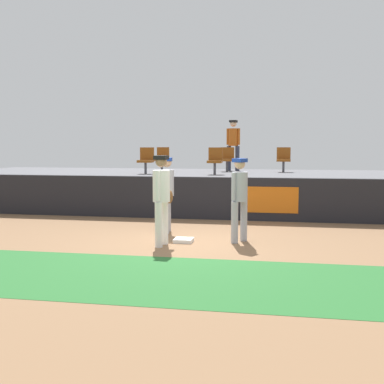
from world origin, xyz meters
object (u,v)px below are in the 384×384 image
object	(u,v)px
seat_back_right	(284,158)
seat_back_center	(227,158)
seat_back_left	(162,158)
seat_front_center	(215,159)
player_fielder_home	(162,194)
spectator_hooded	(233,142)
first_base	(184,240)
player_runner_visitor	(239,194)
player_coach_visitor	(167,189)
seat_front_left	(146,159)

from	to	relation	value
seat_back_right	seat_back_center	distance (m)	1.92
seat_back_right	seat_back_left	world-z (taller)	same
seat_front_center	player_fielder_home	bearing A→B (deg)	-94.36
seat_back_right	spectator_hooded	bearing A→B (deg)	160.91
seat_back_right	first_base	bearing A→B (deg)	-107.85
player_runner_visitor	player_coach_visitor	bearing A→B (deg)	-82.51
player_runner_visitor	spectator_hooded	size ratio (longest dim) A/B	1.01
seat_back_left	first_base	bearing A→B (deg)	-72.27
player_coach_visitor	spectator_hooded	xyz separation A→B (m)	(0.98, 6.14, 1.19)
player_fielder_home	seat_front_left	xyz separation A→B (m)	(-1.83, 5.25, 0.57)
player_fielder_home	player_runner_visitor	xyz separation A→B (m)	(1.56, 0.67, -0.04)
player_fielder_home	seat_front_center	world-z (taller)	seat_front_center
seat_front_center	seat_back_center	bearing A→B (deg)	84.24
player_runner_visitor	seat_front_left	bearing A→B (deg)	-110.82
seat_back_center	seat_front_center	xyz separation A→B (m)	(-0.18, -1.80, -0.00)
player_fielder_home	seat_front_center	bearing A→B (deg)	-177.42
player_fielder_home	seat_back_right	xyz separation A→B (m)	(2.50, 7.05, 0.57)
seat_back_center	spectator_hooded	bearing A→B (deg)	76.99
player_coach_visitor	seat_back_right	size ratio (longest dim) A/B	2.15
seat_back_left	spectator_hooded	xyz separation A→B (m)	(2.47, 0.62, 0.57)
seat_back_center	seat_front_center	size ratio (longest dim) A/B	1.00
first_base	seat_back_right	world-z (taller)	seat_back_right
first_base	seat_front_center	size ratio (longest dim) A/B	0.48
player_fielder_home	seat_back_right	distance (m)	7.50
player_runner_visitor	spectator_hooded	distance (m)	7.14
player_runner_visitor	seat_back_left	world-z (taller)	seat_back_left
spectator_hooded	seat_front_center	bearing A→B (deg)	95.80
seat_back_left	seat_back_center	distance (m)	2.32
player_coach_visitor	seat_back_center	distance (m)	5.62
player_runner_visitor	seat_front_left	xyz separation A→B (m)	(-3.38, 4.58, 0.61)
player_runner_visitor	seat_front_center	world-z (taller)	seat_front_center
player_coach_visitor	player_fielder_home	bearing A→B (deg)	4.13
seat_back_left	seat_back_right	bearing A→B (deg)	0.00
player_fielder_home	seat_back_center	xyz separation A→B (m)	(0.58, 7.05, 0.57)
seat_back_center	spectator_hooded	xyz separation A→B (m)	(0.14, 0.62, 0.57)
seat_front_left	spectator_hooded	distance (m)	3.56
seat_back_center	first_base	bearing A→B (deg)	-91.80
seat_front_left	seat_front_center	distance (m)	2.23
player_fielder_home	seat_back_right	world-z (taller)	seat_back_right
seat_front_center	spectator_hooded	xyz separation A→B (m)	(0.32, 2.42, 0.57)
seat_front_left	seat_back_center	size ratio (longest dim) A/B	1.00
player_fielder_home	spectator_hooded	size ratio (longest dim) A/B	1.05
seat_back_right	seat_front_left	bearing A→B (deg)	-157.43
first_base	player_coach_visitor	size ratio (longest dim) A/B	0.22
seat_back_right	seat_front_left	size ratio (longest dim) A/B	1.00
seat_back_center	seat_back_right	bearing A→B (deg)	0.00
seat_back_right	spectator_hooded	distance (m)	1.97
seat_back_right	seat_back_center	size ratio (longest dim) A/B	1.00
player_fielder_home	player_coach_visitor	size ratio (longest dim) A/B	1.05
seat_front_left	spectator_hooded	world-z (taller)	spectator_hooded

